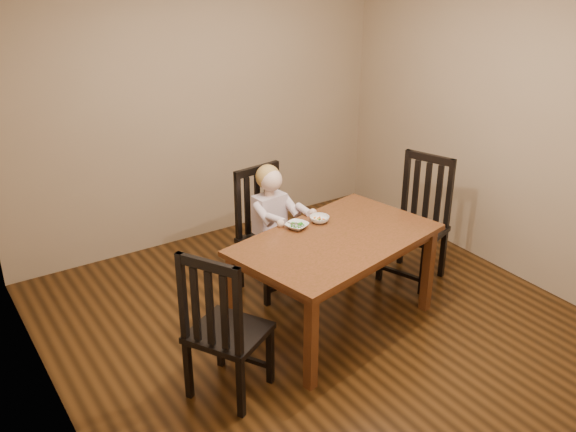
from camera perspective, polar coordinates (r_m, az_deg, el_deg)
room at (r=4.68m, az=2.81°, el=4.43°), size 4.01×4.01×2.71m
dining_table at (r=4.94m, az=4.30°, el=-2.85°), size 1.73×1.25×0.78m
chair_child at (r=5.54m, az=-1.83°, el=-1.50°), size 0.52×0.50×1.10m
chair_left at (r=4.29m, az=-5.75°, el=-9.96°), size 0.63×0.64×1.11m
chair_right at (r=5.82m, az=11.44°, el=-0.49°), size 0.60×0.62×1.13m
toddler at (r=5.44m, az=-1.50°, el=-0.16°), size 0.41×0.49×0.62m
bowl_peas at (r=5.02m, az=0.80°, el=-0.87°), size 0.22×0.22×0.04m
bowl_veg at (r=5.13m, az=2.82°, el=-0.29°), size 0.16×0.16×0.05m
fork at (r=4.97m, az=0.65°, el=-0.84°), size 0.11×0.07×0.05m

